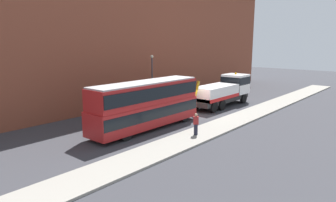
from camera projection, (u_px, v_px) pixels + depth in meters
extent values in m
plane|color=#38383D|center=(194.00, 115.00, 30.62)|extent=(120.00, 120.00, 0.00)
cube|color=gray|center=(232.00, 122.00, 27.92)|extent=(60.00, 2.80, 0.15)
cube|color=brown|center=(132.00, 36.00, 34.81)|extent=(60.00, 1.20, 16.00)
cube|color=#2D2D2D|center=(221.00, 99.00, 34.77)|extent=(9.01, 2.24, 0.55)
cube|color=white|center=(235.00, 84.00, 36.87)|extent=(2.61, 2.61, 2.30)
cube|color=black|center=(235.00, 80.00, 36.78)|extent=(2.64, 2.64, 0.90)
cube|color=silver|center=(215.00, 92.00, 33.62)|extent=(6.11, 2.62, 1.40)
cube|color=red|center=(215.00, 97.00, 33.72)|extent=(6.11, 2.67, 0.36)
cylinder|color=#B79914|center=(196.00, 94.00, 30.81)|extent=(1.23, 0.28, 2.52)
sphere|color=orange|center=(236.00, 73.00, 36.62)|extent=(0.24, 0.24, 0.24)
cylinder|color=black|center=(227.00, 96.00, 37.98)|extent=(1.16, 0.34, 1.16)
cylinder|color=black|center=(243.00, 98.00, 36.55)|extent=(1.16, 0.34, 1.16)
cylinder|color=black|center=(205.00, 102.00, 34.28)|extent=(1.16, 0.34, 1.16)
cylinder|color=black|center=(222.00, 105.00, 32.85)|extent=(1.16, 0.34, 1.16)
cylinder|color=black|center=(196.00, 104.00, 33.09)|extent=(1.16, 0.34, 1.16)
cylinder|color=black|center=(214.00, 107.00, 31.66)|extent=(1.16, 0.34, 1.16)
cube|color=#AD1E1E|center=(147.00, 114.00, 25.67)|extent=(11.01, 2.54, 1.90)
cube|color=#AD1E1E|center=(146.00, 93.00, 25.33)|extent=(10.79, 2.44, 1.70)
cube|color=black|center=(147.00, 111.00, 25.62)|extent=(10.90, 2.59, 0.90)
cube|color=black|center=(146.00, 92.00, 25.31)|extent=(10.68, 2.59, 1.00)
cube|color=#B2B2B2|center=(146.00, 82.00, 25.15)|extent=(10.57, 2.34, 0.12)
cube|color=yellow|center=(187.00, 92.00, 29.52)|extent=(0.07, 1.50, 0.44)
cylinder|color=black|center=(167.00, 113.00, 29.40)|extent=(1.04, 0.30, 1.04)
cylinder|color=black|center=(185.00, 116.00, 28.01)|extent=(1.04, 0.30, 1.04)
cylinder|color=black|center=(108.00, 129.00, 24.07)|extent=(1.04, 0.30, 1.04)
cylinder|color=black|center=(126.00, 134.00, 22.68)|extent=(1.04, 0.30, 1.04)
cylinder|color=#232333|center=(196.00, 129.00, 23.67)|extent=(0.42, 0.42, 0.85)
cube|color=maroon|center=(196.00, 120.00, 23.53)|extent=(0.45, 0.48, 0.62)
sphere|color=tan|center=(196.00, 115.00, 23.44)|extent=(0.24, 0.24, 0.24)
cylinder|color=#38383D|center=(152.00, 82.00, 35.07)|extent=(0.16, 0.16, 5.50)
sphere|color=#EAE5C6|center=(152.00, 57.00, 34.52)|extent=(0.36, 0.36, 0.36)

